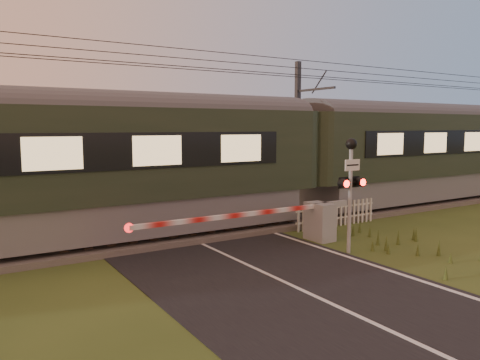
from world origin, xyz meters
TOP-DOWN VIEW (x-y plane):
  - ground at (0.00, 0.00)m, footprint 160.00×160.00m
  - road at (0.02, -0.23)m, footprint 6.00×140.00m
  - track_bed at (0.00, 6.50)m, footprint 140.00×3.40m
  - overhead_wires at (0.00, 6.50)m, footprint 120.00×0.62m
  - train at (4.92, 6.50)m, footprint 46.66×3.22m
  - boom_gate at (3.10, 3.37)m, footprint 7.41×0.92m
  - crossing_signal at (3.13, 1.76)m, footprint 0.83×0.35m
  - picket_fence at (5.33, 4.60)m, footprint 3.72×0.07m
  - catenary_mast at (6.84, 8.72)m, footprint 0.20×2.45m

SIDE VIEW (x-z plane):
  - ground at x=0.00m, z-range 0.00..0.00m
  - road at x=0.02m, z-range 0.00..0.03m
  - track_bed at x=0.00m, z-range -0.13..0.26m
  - picket_fence at x=5.33m, z-range 0.00..0.90m
  - boom_gate at x=3.10m, z-range 0.06..1.29m
  - crossing_signal at x=3.13m, z-range 0.61..3.88m
  - train at x=4.92m, z-range 0.28..4.63m
  - catenary_mast at x=6.84m, z-range 0.14..6.58m
  - overhead_wires at x=0.00m, z-range 5.41..6.04m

